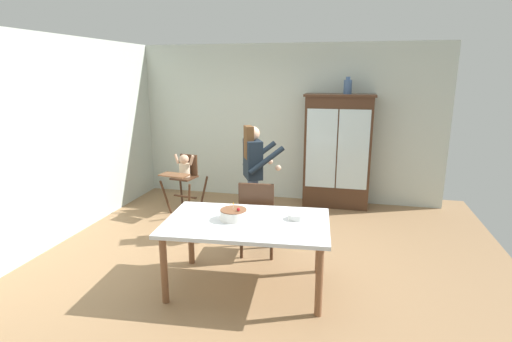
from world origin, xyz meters
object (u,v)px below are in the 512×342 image
Objects in this scene: china_cabinet at (337,151)px; ceramic_vase at (348,86)px; birthday_cake at (234,214)px; dining_chair_far_side at (257,214)px; dining_table at (247,228)px; serving_bowl at (297,216)px; adult_person at (253,167)px; high_chair_with_toddler at (184,173)px.

china_cabinet is 6.97× the size of ceramic_vase.
china_cabinet is at bearing 72.28° from birthday_cake.
ceramic_vase is 2.81m from dining_chair_far_side.
dining_table is at bearing 89.65° from dining_chair_far_side.
serving_bowl is 0.81m from dining_chair_far_side.
ceramic_vase is 0.96× the size of birthday_cake.
dining_table is at bearing 164.46° from adult_person.
serving_bowl is (0.63, 0.16, -0.03)m from birthday_cake.
adult_person reaches higher than dining_table.
dining_table is at bearing -160.46° from serving_bowl.
adult_person is 0.82m from dining_chair_far_side.
ceramic_vase is 0.18× the size of adult_person.
dining_chair_far_side is (-0.85, -2.20, -0.39)m from china_cabinet.
china_cabinet is 1.98× the size of high_chair_with_toddler.
china_cabinet is at bearing -178.10° from ceramic_vase.
ceramic_vase is 2.96m from high_chair_with_toddler.
dining_chair_far_side is at bearing 83.32° from birthday_cake.
adult_person reaches higher than birthday_cake.
china_cabinet reaches higher than adult_person.
high_chair_with_toddler reaches higher than birthday_cake.
adult_person is at bearing 121.79° from serving_bowl.
adult_person is 0.87× the size of dining_table.
high_chair_with_toddler is 0.54× the size of dining_table.
dining_table is (0.28, -1.41, -0.31)m from adult_person.
china_cabinet is 10.46× the size of serving_bowl.
china_cabinet reaches higher than high_chair_with_toddler.
ceramic_vase is at bearing -64.14° from adult_person.
birthday_cake is at bearing -107.72° from china_cabinet.
ceramic_vase reaches higher than adult_person.
ceramic_vase reaches higher than high_chair_with_toddler.
dining_table is at bearing -105.05° from china_cabinet.
high_chair_with_toddler is (-2.37, -0.87, -0.29)m from china_cabinet.
dining_chair_far_side is (0.21, -0.68, -0.41)m from adult_person.
birthday_cake is at bearing -109.66° from ceramic_vase.
ceramic_vase is (0.11, 0.00, 1.05)m from china_cabinet.
dining_chair_far_side reaches higher than serving_bowl.
high_chair_with_toddler is at bearing 137.66° from serving_bowl.
birthday_cake is (-0.14, 0.01, 0.14)m from dining_table.
dining_table is (-0.79, -2.94, -0.29)m from china_cabinet.
china_cabinet is 2.78m from serving_bowl.
dining_table is 1.83× the size of dining_chair_far_side.
high_chair_with_toddler is 1.49m from adult_person.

